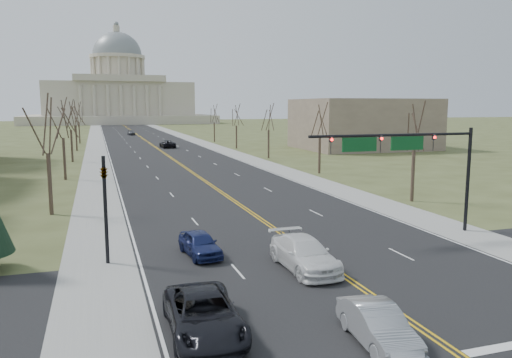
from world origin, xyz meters
TOP-DOWN VIEW (x-y plane):
  - ground at (0.00, 0.00)m, footprint 600.00×600.00m
  - road at (0.00, 110.00)m, footprint 20.00×380.00m
  - cross_road at (0.00, 6.00)m, footprint 120.00×14.00m
  - sidewalk_left at (-12.00, 110.00)m, footprint 4.00×380.00m
  - sidewalk_right at (12.00, 110.00)m, footprint 4.00×380.00m
  - center_line at (0.00, 110.00)m, footprint 0.42×380.00m
  - edge_line_left at (-9.80, 110.00)m, footprint 0.15×380.00m
  - edge_line_right at (9.80, 110.00)m, footprint 0.15×380.00m
  - capitol at (0.00, 249.91)m, footprint 90.00×60.00m
  - signal_mast at (7.45, 13.50)m, footprint 12.12×0.44m
  - signal_left at (-11.50, 13.50)m, footprint 0.32×0.36m
  - tree_r_0 at (15.50, 24.00)m, footprint 3.74×3.74m
  - tree_l_0 at (-15.50, 28.00)m, footprint 3.96×3.96m
  - tree_r_1 at (15.50, 44.00)m, footprint 3.74×3.74m
  - tree_l_1 at (-15.50, 48.00)m, footprint 3.96×3.96m
  - tree_r_2 at (15.50, 64.00)m, footprint 3.74×3.74m
  - tree_l_2 at (-15.50, 68.00)m, footprint 3.96×3.96m
  - tree_r_3 at (15.50, 84.00)m, footprint 3.74×3.74m
  - tree_l_3 at (-15.50, 88.00)m, footprint 3.96×3.96m
  - tree_r_4 at (15.50, 104.00)m, footprint 3.74×3.74m
  - tree_l_4 at (-15.50, 108.00)m, footprint 3.96×3.96m
  - bldg_right_mass at (40.00, 76.00)m, footprint 25.00×20.00m
  - car_sb_inner_lead at (-2.32, 0.60)m, footprint 1.91×4.53m
  - car_sb_outer_lead at (-8.21, 3.31)m, footprint 2.81×5.82m
  - car_sb_inner_second at (-1.50, 9.30)m, footprint 2.47×5.80m
  - car_sb_outer_second at (-6.34, 13.35)m, footprint 2.20×4.39m
  - car_far_nb at (2.22, 89.88)m, footprint 2.99×5.78m
  - car_far_sb at (-1.89, 138.50)m, footprint 2.36×4.75m

SIDE VIEW (x-z plane):
  - ground at x=0.00m, z-range 0.00..0.00m
  - road at x=0.00m, z-range 0.00..0.01m
  - cross_road at x=0.00m, z-range 0.00..0.01m
  - sidewalk_left at x=-12.00m, z-range 0.00..0.03m
  - sidewalk_right at x=12.00m, z-range 0.00..0.03m
  - center_line at x=0.00m, z-range 0.01..0.02m
  - edge_line_left at x=-9.80m, z-range 0.01..0.02m
  - edge_line_right at x=9.80m, z-range 0.01..0.02m
  - car_sb_outer_second at x=-6.34m, z-range 0.01..1.45m
  - car_sb_inner_lead at x=-2.32m, z-range 0.01..1.47m
  - car_far_sb at x=-1.89m, z-range 0.01..1.57m
  - car_far_nb at x=2.22m, z-range 0.01..1.57m
  - car_sb_outer_lead at x=-8.21m, z-range 0.01..1.61m
  - car_sb_inner_second at x=-1.50m, z-range 0.01..1.68m
  - signal_left at x=-11.50m, z-range 0.71..6.71m
  - bldg_right_mass at x=40.00m, z-range 0.00..10.00m
  - signal_mast at x=7.45m, z-range 2.16..9.36m
  - tree_r_0 at x=15.50m, z-range 2.30..10.80m
  - tree_r_1 at x=15.50m, z-range 2.30..10.80m
  - tree_r_2 at x=15.50m, z-range 2.30..10.80m
  - tree_r_3 at x=15.50m, z-range 2.30..10.80m
  - tree_r_4 at x=15.50m, z-range 2.30..10.80m
  - tree_l_0 at x=-15.50m, z-range 2.44..11.44m
  - tree_l_1 at x=-15.50m, z-range 2.44..11.44m
  - tree_l_2 at x=-15.50m, z-range 2.44..11.44m
  - tree_l_3 at x=-15.50m, z-range 2.44..11.44m
  - tree_l_4 at x=-15.50m, z-range 2.44..11.44m
  - capitol at x=0.00m, z-range -10.80..39.20m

